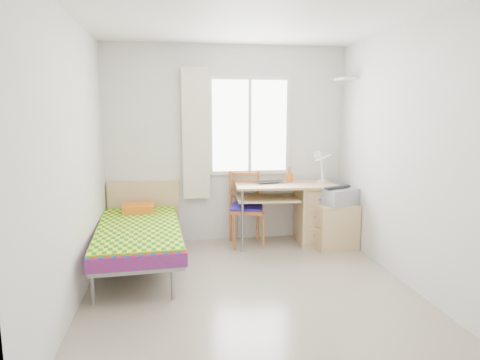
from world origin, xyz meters
name	(u,v)px	position (x,y,z in m)	size (l,w,h in m)	color
floor	(250,291)	(0.00, 0.00, 0.00)	(3.50, 3.50, 0.00)	#BCAD93
ceiling	(251,14)	(0.00, 0.00, 2.60)	(3.50, 3.50, 0.00)	white
wall_back	(227,145)	(0.00, 1.75, 1.30)	(3.20, 3.20, 0.00)	silver
wall_left	(72,163)	(-1.60, 0.00, 1.30)	(3.50, 3.50, 0.00)	silver
wall_right	(409,157)	(1.60, 0.00, 1.30)	(3.50, 3.50, 0.00)	silver
window	(250,126)	(0.30, 1.73, 1.55)	(1.10, 0.04, 1.30)	white
curtain	(196,134)	(-0.42, 1.68, 1.45)	(0.35, 0.05, 1.70)	white
floating_shelf	(346,79)	(1.49, 1.40, 2.15)	(0.20, 0.32, 0.03)	white
bed	(139,231)	(-1.12, 0.86, 0.41)	(1.01, 1.99, 0.84)	gray
desk	(310,211)	(1.06, 1.42, 0.44)	(1.33, 0.68, 0.80)	tan
chair	(246,204)	(0.22, 1.50, 0.54)	(0.51, 0.51, 0.97)	#AB4B21
cabinet	(333,225)	(1.31, 1.19, 0.29)	(0.57, 0.51, 0.57)	tan
printer	(334,195)	(1.31, 1.21, 0.68)	(0.59, 0.63, 0.22)	#9C9FA4
laptop	(272,183)	(0.55, 1.46, 0.82)	(0.37, 0.24, 0.03)	black
pen_cup	(289,178)	(0.82, 1.57, 0.86)	(0.09, 0.09, 0.12)	orange
task_lamp	(321,163)	(1.16, 1.32, 1.08)	(0.24, 0.33, 0.45)	white
book	(270,200)	(0.52, 1.46, 0.59)	(0.16, 0.22, 0.02)	gray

